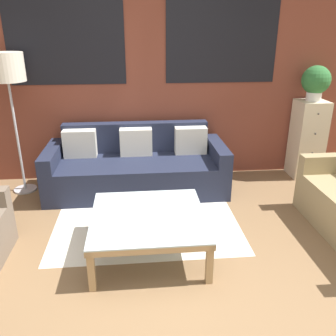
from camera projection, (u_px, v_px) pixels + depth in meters
name	position (u px, v px, depth m)	size (l,w,h in m)	color
ground_plane	(162.00, 293.00, 2.74)	(16.00, 16.00, 0.00)	brown
wall_back_brick	(146.00, 70.00, 4.48)	(8.40, 0.09, 2.80)	brown
rug	(146.00, 218.00, 3.82)	(1.90, 1.57, 0.00)	silver
couch_dark	(137.00, 167.00, 4.43)	(2.17, 0.88, 0.78)	#1E2338
coffee_table	(148.00, 220.00, 3.12)	(0.99, 0.99, 0.38)	silver
floor_lamp	(7.00, 73.00, 3.96)	(0.40, 0.40, 1.66)	#B2B2B7
drawer_cabinet	(307.00, 139.00, 4.76)	(0.37, 0.38, 1.03)	beige
potted_plant	(316.00, 81.00, 4.48)	(0.36, 0.36, 0.44)	silver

